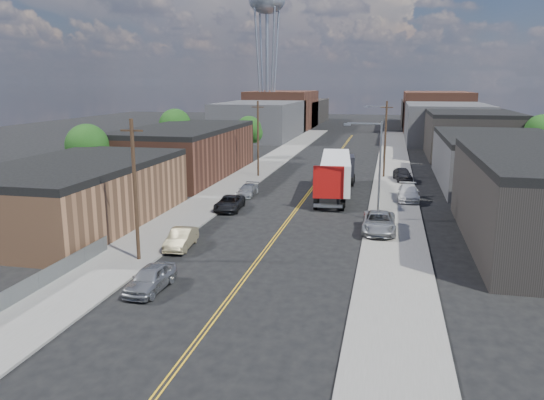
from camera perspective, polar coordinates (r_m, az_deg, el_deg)
The scene contains 33 objects.
ground at distance 84.17m, azimuth 6.43°, elevation 4.03°, with size 260.00×260.00×0.00m, color black.
centerline at distance 69.47m, azimuth 5.09°, elevation 2.26°, with size 0.32×120.00×0.01m, color gold.
sidewalk_left at distance 71.28m, azimuth -2.51°, elevation 2.61°, with size 5.00×140.00×0.15m, color slate.
sidewalk_right at distance 68.91m, azimuth 12.95°, elevation 1.96°, with size 5.00×140.00×0.15m, color slate.
warehouse_tan at distance 49.71m, azimuth -20.32°, elevation 0.67°, with size 12.00×22.00×5.60m.
warehouse_brown at distance 72.52m, azimuth -9.27°, elevation 5.21°, with size 12.00×26.00×6.60m.
industrial_right_b at distance 70.69m, azimuth 23.27°, elevation 3.96°, with size 14.00×24.00×6.10m.
industrial_right_c at distance 96.11m, azimuth 20.53°, elevation 6.65°, with size 14.00×22.00×7.60m.
skyline_left_a at distance 121.54m, azimuth -1.21°, elevation 8.61°, with size 16.00×30.00×8.00m, color #353537.
skyline_right_a at distance 118.63m, azimuth 18.10°, elevation 7.90°, with size 16.00×30.00×8.00m, color #353537.
skyline_left_b at distance 145.85m, azimuth 1.15°, elevation 9.66°, with size 16.00×26.00×10.00m, color #542E21.
skyline_right_b at distance 143.43m, azimuth 17.22°, elevation 9.06°, with size 16.00×26.00×10.00m, color #542E21.
skyline_left_c at distance 165.56m, azimuth 2.53°, elevation 9.48°, with size 16.00×40.00×7.00m, color black.
skyline_right_c at distance 163.43m, azimuth 16.65°, elevation 8.93°, with size 16.00×40.00×7.00m, color black.
water_tower at distance 137.53m, azimuth -0.55°, elevation 20.20°, with size 9.00×9.00×36.90m.
streetlight_near at distance 48.33m, azimuth 11.05°, elevation 3.95°, with size 3.39×0.25×9.00m.
streetlight_far at distance 83.11m, azimuth 11.78°, elevation 7.44°, with size 3.39×0.25×9.00m.
utility_pole_left_near at distance 37.62m, azimuth -14.52°, elevation 1.07°, with size 1.60×0.26×10.00m.
utility_pole_left_far at distance 70.26m, azimuth -1.52°, elevation 6.65°, with size 1.60×0.26×10.00m.
utility_pole_right at distance 71.17m, azimuth 12.09°, elevation 6.45°, with size 1.60×0.26×10.00m.
chainlink_fence at distance 35.19m, azimuth -23.79°, elevation -8.00°, with size 0.05×16.00×1.22m.
tree_left_near at distance 62.51m, azimuth -19.19°, elevation 5.26°, with size 4.85×4.76×7.91m.
tree_left_mid at distance 84.66m, azimuth -10.33°, elevation 7.69°, with size 5.10×5.04×8.37m.
tree_left_far at distance 88.13m, azimuth -2.47°, elevation 7.47°, with size 4.35×4.20×6.97m.
tree_right_far at distance 85.80m, azimuth 27.03°, elevation 6.39°, with size 4.85×4.76×7.91m.
semi_truck at distance 59.74m, azimuth 7.02°, elevation 3.04°, with size 4.22×17.55×4.54m.
car_left_a at distance 33.22m, azimuth -12.94°, elevation -8.22°, with size 1.82×4.53×1.54m, color #989A9D.
car_left_b at distance 40.98m, azimuth -9.75°, elevation -4.11°, with size 1.57×4.50×1.48m, color #928560.
car_left_c at distance 52.41m, azimuth -4.60°, elevation -0.34°, with size 2.34×5.08×1.41m, color black.
car_left_d at distance 58.92m, azimuth -2.63°, elevation 1.06°, with size 1.79×4.40×1.28m, color #999C9E.
car_right_lot_a at distance 45.03m, azimuth 11.43°, elevation -2.36°, with size 2.71×5.88×1.64m, color #9FA3A4.
car_right_lot_b at distance 57.91m, azimuth 14.45°, elevation 0.76°, with size 2.18×5.36×1.56m, color silver.
car_right_lot_c at distance 69.28m, azimuth 13.87°, elevation 2.72°, with size 1.93×4.80×1.63m, color black.
Camera 1 is at (8.74, -22.80, 12.37)m, focal length 35.00 mm.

